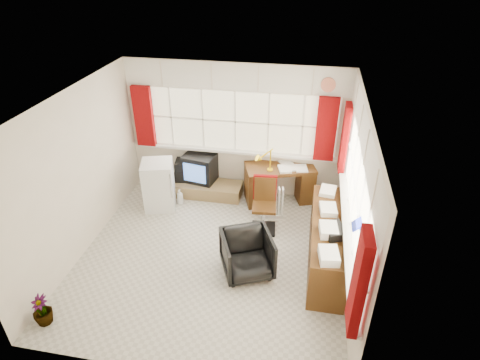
% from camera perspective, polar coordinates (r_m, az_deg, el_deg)
% --- Properties ---
extents(ground, '(4.00, 4.00, 0.00)m').
position_cam_1_polar(ground, '(6.36, -4.05, -10.80)').
color(ground, beige).
rests_on(ground, ground).
extents(room_walls, '(4.00, 4.00, 4.00)m').
position_cam_1_polar(room_walls, '(5.49, -4.62, 1.01)').
color(room_walls, beige).
rests_on(room_walls, ground).
extents(window_back, '(3.70, 0.12, 3.60)m').
position_cam_1_polar(window_back, '(7.42, -0.69, 4.61)').
color(window_back, beige).
rests_on(window_back, room_walls).
extents(window_right, '(0.12, 3.70, 3.60)m').
position_cam_1_polar(window_right, '(5.67, 15.09, -5.67)').
color(window_right, beige).
rests_on(window_right, room_walls).
extents(curtains, '(3.83, 3.83, 1.15)m').
position_cam_1_polar(curtains, '(6.18, 5.92, 4.05)').
color(curtains, maroon).
rests_on(curtains, room_walls).
extents(overhead_cabinets, '(3.98, 3.98, 0.48)m').
position_cam_1_polar(overhead_cabinets, '(5.92, 6.92, 11.14)').
color(overhead_cabinets, white).
rests_on(overhead_cabinets, room_walls).
extents(desk, '(1.37, 0.97, 0.74)m').
position_cam_1_polar(desk, '(7.46, 5.62, -0.22)').
color(desk, '#533613').
rests_on(desk, ground).
extents(desk_lamp, '(0.19, 0.17, 0.44)m').
position_cam_1_polar(desk_lamp, '(7.02, 4.38, 3.60)').
color(desk_lamp, yellow).
rests_on(desk_lamp, desk).
extents(task_chair, '(0.43, 0.45, 0.95)m').
position_cam_1_polar(task_chair, '(6.68, 3.50, -3.05)').
color(task_chair, black).
rests_on(task_chair, ground).
extents(office_chair, '(0.92, 0.93, 0.65)m').
position_cam_1_polar(office_chair, '(5.89, 1.03, -10.52)').
color(office_chair, black).
rests_on(office_chair, ground).
extents(radiator, '(0.42, 0.23, 0.60)m').
position_cam_1_polar(radiator, '(7.05, 4.54, -3.64)').
color(radiator, white).
rests_on(radiator, ground).
extents(credenza, '(0.50, 2.00, 0.85)m').
position_cam_1_polar(credenza, '(6.14, 12.30, -8.57)').
color(credenza, '#533613').
rests_on(credenza, ground).
extents(file_tray, '(0.39, 0.43, 0.12)m').
position_cam_1_polar(file_tray, '(5.68, 13.28, -7.03)').
color(file_tray, black).
rests_on(file_tray, credenza).
extents(tv_bench, '(1.40, 0.50, 0.25)m').
position_cam_1_polar(tv_bench, '(7.74, -4.97, -1.26)').
color(tv_bench, '#95734A').
rests_on(tv_bench, ground).
extents(crt_tv, '(0.67, 0.64, 0.53)m').
position_cam_1_polar(crt_tv, '(7.70, -5.61, 1.88)').
color(crt_tv, black).
rests_on(crt_tv, tv_bench).
extents(hifi_stack, '(0.60, 0.43, 0.40)m').
position_cam_1_polar(hifi_stack, '(7.77, -7.20, 1.42)').
color(hifi_stack, black).
rests_on(hifi_stack, tv_bench).
extents(mini_fridge, '(0.66, 0.66, 0.90)m').
position_cam_1_polar(mini_fridge, '(7.35, -11.49, -0.70)').
color(mini_fridge, white).
rests_on(mini_fridge, ground).
extents(spray_bottle_a, '(0.13, 0.13, 0.30)m').
position_cam_1_polar(spray_bottle_a, '(7.51, -8.53, -2.37)').
color(spray_bottle_a, silver).
rests_on(spray_bottle_a, ground).
extents(spray_bottle_b, '(0.09, 0.09, 0.19)m').
position_cam_1_polar(spray_bottle_b, '(7.56, -1.47, -2.32)').
color(spray_bottle_b, '#83C3B5').
rests_on(spray_bottle_b, ground).
extents(flower_vase, '(0.31, 0.31, 0.44)m').
position_cam_1_polar(flower_vase, '(5.87, -26.35, -16.26)').
color(flower_vase, black).
rests_on(flower_vase, ground).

